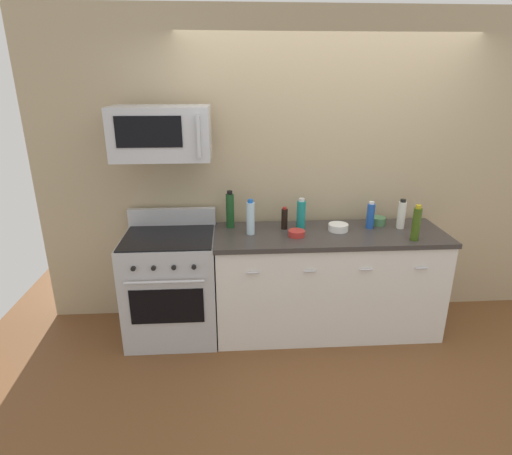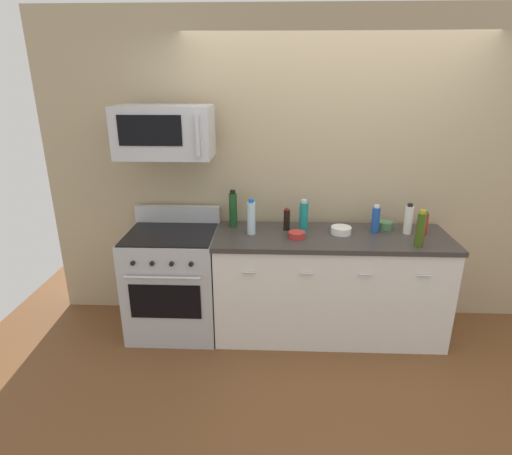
% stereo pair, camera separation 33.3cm
% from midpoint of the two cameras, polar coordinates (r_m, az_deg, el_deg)
% --- Properties ---
extents(ground_plane, '(6.05, 6.05, 0.00)m').
position_cam_midpoint_polar(ground_plane, '(3.95, 6.85, -13.35)').
color(ground_plane, brown).
extents(back_wall, '(5.04, 0.10, 2.70)m').
position_cam_midpoint_polar(back_wall, '(3.80, 6.59, 7.51)').
color(back_wall, tan).
rests_on(back_wall, ground_plane).
extents(counter_unit, '(1.95, 0.66, 0.92)m').
position_cam_midpoint_polar(counter_unit, '(3.72, 7.14, -7.40)').
color(counter_unit, silver).
rests_on(counter_unit, ground_plane).
extents(range_oven, '(0.76, 0.69, 1.07)m').
position_cam_midpoint_polar(range_oven, '(3.72, -13.94, -7.69)').
color(range_oven, '#B7BABF').
rests_on(range_oven, ground_plane).
extents(microwave, '(0.74, 0.44, 0.40)m').
position_cam_midpoint_polar(microwave, '(3.39, -15.61, 12.31)').
color(microwave, '#B7BABF').
extents(bottle_water_clear, '(0.07, 0.07, 0.30)m').
position_cam_midpoint_polar(bottle_water_clear, '(3.44, -3.53, 1.29)').
color(bottle_water_clear, silver).
rests_on(bottle_water_clear, countertop_slab).
extents(bottle_sparkling_teal, '(0.07, 0.07, 0.27)m').
position_cam_midpoint_polar(bottle_sparkling_teal, '(3.57, 3.53, 1.77)').
color(bottle_sparkling_teal, '#197F7A').
rests_on(bottle_sparkling_teal, countertop_slab).
extents(bottle_hot_sauce_red, '(0.04, 0.04, 0.20)m').
position_cam_midpoint_polar(bottle_hot_sauce_red, '(3.77, 18.84, 1.17)').
color(bottle_hot_sauce_red, '#B21914').
rests_on(bottle_hot_sauce_red, countertop_slab).
extents(bottle_wine_green, '(0.07, 0.07, 0.33)m').
position_cam_midpoint_polar(bottle_wine_green, '(3.61, -6.21, 2.33)').
color(bottle_wine_green, '#19471E').
rests_on(bottle_wine_green, countertop_slab).
extents(bottle_soy_sauce_dark, '(0.05, 0.05, 0.19)m').
position_cam_midpoint_polar(bottle_soy_sauce_dark, '(3.57, 1.24, 1.18)').
color(bottle_soy_sauce_dark, black).
rests_on(bottle_soy_sauce_dark, countertop_slab).
extents(bottle_vinegar_white, '(0.07, 0.07, 0.26)m').
position_cam_midpoint_polar(bottle_vinegar_white, '(3.73, 16.86, 1.66)').
color(bottle_vinegar_white, silver).
rests_on(bottle_vinegar_white, countertop_slab).
extents(bottle_olive_oil, '(0.07, 0.07, 0.29)m').
position_cam_midpoint_polar(bottle_olive_oil, '(3.48, 18.52, 0.46)').
color(bottle_olive_oil, '#385114').
rests_on(bottle_olive_oil, countertop_slab).
extents(bottle_soda_blue, '(0.07, 0.07, 0.24)m').
position_cam_midpoint_polar(bottle_soda_blue, '(3.67, 12.88, 1.55)').
color(bottle_soda_blue, '#1E4CA5').
rests_on(bottle_soda_blue, countertop_slab).
extents(bowl_white_ceramic, '(0.17, 0.17, 0.06)m').
position_cam_midpoint_polar(bowl_white_ceramic, '(3.58, 8.57, 0.01)').
color(bowl_white_ceramic, white).
rests_on(bowl_white_ceramic, countertop_slab).
extents(bowl_green_glaze, '(0.13, 0.13, 0.07)m').
position_cam_midpoint_polar(bowl_green_glaze, '(3.80, 13.94, 0.87)').
color(bowl_green_glaze, '#477A4C').
rests_on(bowl_green_glaze, countertop_slab).
extents(bowl_red_small, '(0.14, 0.14, 0.05)m').
position_cam_midpoint_polar(bowl_red_small, '(3.42, 2.80, -0.82)').
color(bowl_red_small, '#B72D28').
rests_on(bowl_red_small, countertop_slab).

